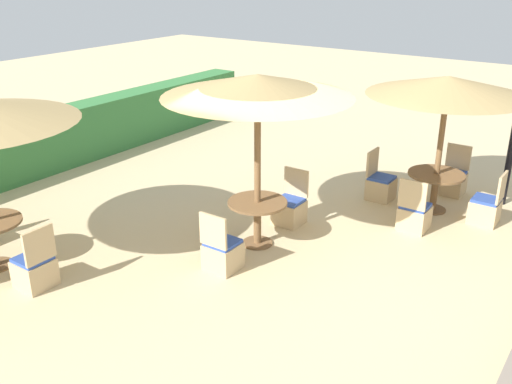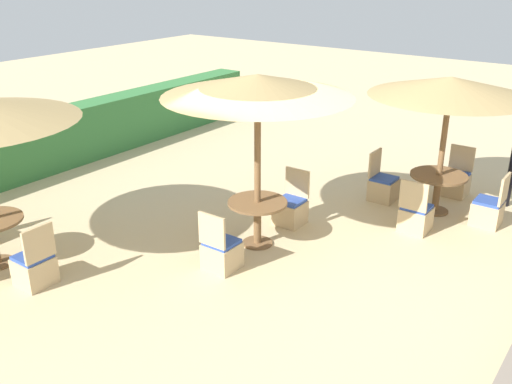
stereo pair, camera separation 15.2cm
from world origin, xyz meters
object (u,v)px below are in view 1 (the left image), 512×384
object	(u,v)px
round_table_center	(257,212)
round_table_front_right	(436,182)
patio_chair_front_right_north	(380,186)
patio_chair_front_right_west	(414,215)
patio_chair_back_left_south	(35,269)
patio_chair_center_west	(222,253)
patio_chair_front_right_east	(452,181)
patio_chair_front_right_south	(486,209)
parasol_center	(258,86)
patio_chair_center_east	(290,209)
parasol_front_right	(448,86)

from	to	relation	value
round_table_center	round_table_front_right	bearing A→B (deg)	-32.54
patio_chair_front_right_north	patio_chair_front_right_west	distance (m)	1.36
round_table_front_right	patio_chair_back_left_south	bearing A→B (deg)	147.47
round_table_center	patio_chair_center_west	world-z (taller)	patio_chair_center_west
patio_chair_front_right_north	patio_chair_front_right_east	distance (m)	1.47
patio_chair_center_west	patio_chair_front_right_west	distance (m)	3.38
patio_chair_front_right_north	patio_chair_back_left_south	xyz separation A→B (m)	(-5.63, 2.62, 0.00)
patio_chair_front_right_south	parasol_center	bearing A→B (deg)	136.27
round_table_center	patio_chair_front_right_east	bearing A→B (deg)	-25.68
round_table_front_right	patio_chair_front_right_south	size ratio (longest dim) A/B	1.06
parasol_center	patio_chair_back_left_south	xyz separation A→B (m)	(-2.79, 1.78, -2.26)
patio_chair_front_right_south	patio_chair_center_east	bearing A→B (deg)	125.06
round_table_center	round_table_front_right	world-z (taller)	round_table_center
patio_chair_front_right_east	patio_chair_front_right_west	bearing A→B (deg)	89.12
patio_chair_center_west	round_table_center	bearing A→B (deg)	91.93
round_table_front_right	patio_chair_front_right_south	world-z (taller)	patio_chair_front_right_south
patio_chair_front_right_north	patio_chair_back_left_south	world-z (taller)	same
parasol_center	parasol_front_right	xyz separation A→B (m)	(2.89, -1.84, -0.27)
round_table_center	parasol_front_right	bearing A→B (deg)	-32.54
patio_chair_front_right_south	patio_chair_back_left_south	world-z (taller)	same
parasol_center	patio_chair_front_right_west	xyz separation A→B (m)	(1.92, -1.84, -2.26)
patio_chair_front_right_west	patio_chair_front_right_east	xyz separation A→B (m)	(1.97, -0.03, 0.00)
parasol_front_right	round_table_front_right	bearing A→B (deg)	-153.43
patio_chair_center_east	patio_chair_back_left_south	xyz separation A→B (m)	(-3.74, 1.79, 0.00)
parasol_center	patio_chair_front_right_east	xyz separation A→B (m)	(3.89, -1.87, -2.26)
round_table_front_right	patio_chair_center_west	bearing A→B (deg)	154.70
round_table_center	parasol_front_right	distance (m)	3.82
round_table_center	patio_chair_front_right_north	xyz separation A→B (m)	(2.84, -0.84, -0.29)
patio_chair_center_west	patio_chair_center_east	distance (m)	1.89
patio_chair_center_east	patio_chair_front_right_north	bearing A→B (deg)	-113.72
patio_chair_center_east	round_table_front_right	distance (m)	2.68
parasol_front_right	patio_chair_front_right_north	xyz separation A→B (m)	(-0.05, 1.00, -1.99)
patio_chair_front_right_west	patio_chair_center_west	bearing A→B (deg)	-122.29
parasol_center	parasol_front_right	world-z (taller)	parasol_center
parasol_center	patio_chair_back_left_south	size ratio (longest dim) A/B	3.01
patio_chair_center_west	patio_chair_back_left_south	xyz separation A→B (m)	(-1.84, 1.81, 0.00)
parasol_center	patio_chair_back_left_south	bearing A→B (deg)	147.48
patio_chair_center_west	patio_chair_front_right_north	distance (m)	3.87
patio_chair_front_right_north	patio_chair_front_right_west	bearing A→B (deg)	47.32
patio_chair_front_right_south	patio_chair_front_right_north	distance (m)	1.91
patio_chair_front_right_west	patio_chair_front_right_east	distance (m)	1.97
patio_chair_center_west	patio_chair_front_right_west	xyz separation A→B (m)	(2.86, -1.81, 0.00)
parasol_center	patio_chair_center_east	bearing A→B (deg)	-0.64
round_table_front_right	patio_chair_front_right_north	bearing A→B (deg)	92.65
patio_chair_back_left_south	patio_chair_front_right_west	bearing A→B (deg)	-37.54
patio_chair_front_right_south	patio_chair_front_right_north	xyz separation A→B (m)	(-0.03, 1.91, 0.00)
patio_chair_center_west	round_table_front_right	xyz separation A→B (m)	(3.83, -1.81, 0.28)
round_table_center	patio_chair_center_west	distance (m)	0.99
patio_chair_center_east	patio_chair_front_right_west	xyz separation A→B (m)	(0.97, -1.83, 0.00)
round_table_center	patio_chair_center_east	distance (m)	0.99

